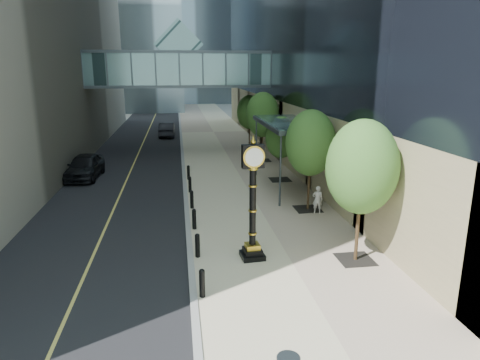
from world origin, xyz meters
name	(u,v)px	position (x,y,z in m)	size (l,w,h in m)	color
ground	(287,308)	(0.00, 0.00, 0.00)	(320.00, 320.00, 0.00)	gray
road	(147,134)	(-7.00, 40.00, 0.01)	(8.00, 180.00, 0.02)	black
sidewalk	(214,132)	(1.00, 40.00, 0.03)	(8.00, 180.00, 0.06)	#C2B695
curb	(181,133)	(-3.00, 40.00, 0.04)	(0.25, 180.00, 0.07)	gray
skywalk	(179,67)	(-3.00, 28.00, 7.71)	(17.00, 4.20, 5.80)	#456D6F
entrance_canopy	(287,124)	(3.48, 14.00, 4.19)	(3.00, 8.00, 4.38)	#383F44
bollard_row	(193,209)	(-2.70, 9.00, 0.51)	(0.20, 16.20, 0.90)	black
street_trees	(284,129)	(3.60, 15.23, 3.69)	(2.77, 28.62, 5.69)	black
street_clock	(253,208)	(-0.50, 3.79, 2.18)	(0.99, 0.99, 4.89)	black
pedestrian	(317,200)	(3.89, 8.78, 0.81)	(0.55, 0.36, 1.50)	beige
car_near	(85,166)	(-9.93, 18.65, 0.88)	(2.02, 5.03, 1.71)	black
car_far	(167,130)	(-4.57, 37.35, 0.81)	(1.68, 4.82, 1.59)	black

